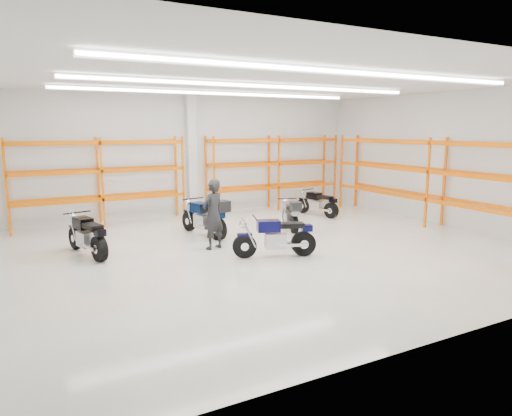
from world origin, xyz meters
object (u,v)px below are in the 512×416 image
motorcycle_back_b (206,218)px  motorcycle_back_c (291,215)px  motorcycle_back_d (319,204)px  motorcycle_main (278,238)px  motorcycle_back_a (88,237)px  structural_column (191,156)px  standing_man (213,214)px

motorcycle_back_b → motorcycle_back_c: size_ratio=1.19×
motorcycle_back_c → motorcycle_back_d: (2.20, 1.53, -0.04)m
motorcycle_main → motorcycle_back_d: size_ratio=1.08×
motorcycle_main → motorcycle_back_a: size_ratio=0.97×
motorcycle_main → motorcycle_back_d: (4.19, 4.07, -0.05)m
motorcycle_main → structural_column: structural_column is taller
motorcycle_back_b → structural_column: 4.05m
motorcycle_back_c → standing_man: size_ratio=1.02×
motorcycle_back_b → motorcycle_back_c: motorcycle_back_b is taller
motorcycle_back_c → motorcycle_back_b: bearing=171.5°
motorcycle_back_c → structural_column: structural_column is taller
motorcycle_back_a → structural_column: 6.30m
motorcycle_back_d → standing_man: 5.95m
standing_man → motorcycle_main: bearing=105.7°
motorcycle_back_d → motorcycle_back_c: bearing=-145.2°
motorcycle_back_b → standing_man: standing_man is taller
structural_column → motorcycle_back_a: bearing=-136.6°
motorcycle_back_a → standing_man: standing_man is taller
motorcycle_back_a → motorcycle_back_d: (8.52, 1.68, -0.05)m
structural_column → motorcycle_back_b: bearing=-103.5°
motorcycle_back_a → motorcycle_back_c: (6.32, 0.15, -0.01)m
motorcycle_back_b → standing_man: bearing=-104.5°
motorcycle_main → motorcycle_back_c: (1.99, 2.54, -0.00)m
motorcycle_back_a → standing_man: bearing=-15.3°
motorcycle_back_a → motorcycle_back_b: 3.58m
motorcycle_main → standing_man: (-1.17, 1.53, 0.46)m
motorcycle_back_b → motorcycle_back_d: 5.11m
motorcycle_back_b → structural_column: structural_column is taller
motorcycle_back_a → motorcycle_back_c: bearing=1.4°
motorcycle_back_c → motorcycle_back_d: 2.68m
motorcycle_back_a → motorcycle_back_c: size_ratio=1.11×
motorcycle_main → motorcycle_back_d: bearing=44.2°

